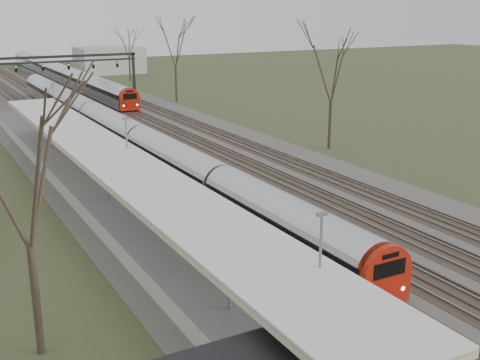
% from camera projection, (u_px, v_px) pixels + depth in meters
% --- Properties ---
extents(track_bed, '(24.00, 160.00, 0.22)m').
position_uv_depth(track_bed, '(138.00, 137.00, 59.56)').
color(track_bed, '#474442').
rests_on(track_bed, ground).
extents(platform, '(3.50, 69.00, 1.00)m').
position_uv_depth(platform, '(94.00, 193.00, 40.40)').
color(platform, '#9E9B93').
rests_on(platform, ground).
extents(canopy, '(4.10, 50.00, 3.11)m').
position_uv_depth(canopy, '(111.00, 158.00, 35.65)').
color(canopy, slate).
rests_on(canopy, platform).
extents(signal_gantry, '(21.00, 0.59, 6.08)m').
position_uv_depth(signal_gantry, '(63.00, 64.00, 83.44)').
color(signal_gantry, black).
rests_on(signal_gantry, ground).
extents(tree_west_near, '(5.00, 5.00, 10.30)m').
position_uv_depth(tree_west_near, '(22.00, 167.00, 20.57)').
color(tree_west_near, '#2D231C').
rests_on(tree_west_near, ground).
extents(tree_east_far, '(5.00, 5.00, 10.30)m').
position_uv_depth(tree_east_far, '(332.00, 69.00, 53.00)').
color(tree_east_far, '#2D231C').
rests_on(tree_east_far, ground).
extents(train_near, '(2.62, 75.21, 3.05)m').
position_uv_depth(train_near, '(114.00, 129.00, 56.62)').
color(train_near, '#AEB1B9').
rests_on(train_near, ground).
extents(train_far, '(2.62, 75.21, 3.05)m').
position_uv_depth(train_far, '(60.00, 73.00, 104.64)').
color(train_far, '#AEB1B9').
rests_on(train_far, ground).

